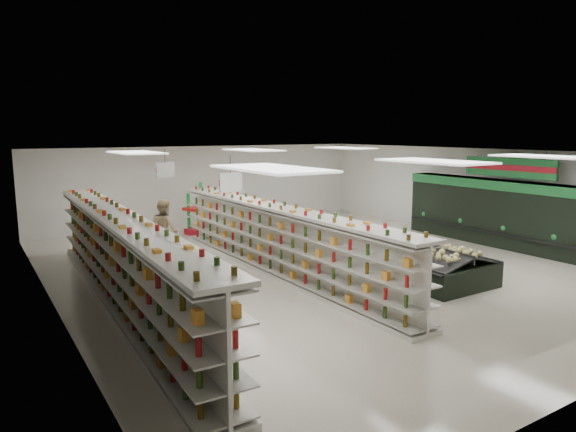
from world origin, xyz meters
TOP-DOWN VIEW (x-y plane):
  - floor at (0.00, 0.00)m, footprint 16.00×16.00m
  - ceiling at (0.00, 0.00)m, footprint 14.00×16.00m
  - wall_back at (0.00, 8.00)m, footprint 14.00×0.02m
  - wall_left at (-7.00, 0.00)m, footprint 0.02×16.00m
  - wall_right at (7.00, 0.00)m, footprint 0.02×16.00m
  - produce_wall_case at (6.53, -1.50)m, footprint 0.93×8.00m
  - aisle_sign_near at (-3.80, -2.00)m, footprint 0.52×0.06m
  - aisle_sign_far at (-3.80, 2.00)m, footprint 0.52×0.06m
  - hortifruti_banner at (6.25, -1.50)m, footprint 0.12×3.20m
  - gondola_left at (-5.71, -0.50)m, footprint 1.29×11.53m
  - gondola_center at (-1.50, -0.06)m, footprint 0.86×10.58m
  - produce_island at (1.47, -1.01)m, footprint 2.23×6.15m
  - soda_endcap at (-0.91, 6.16)m, footprint 1.65×1.37m
  - shopper_main at (-1.00, -1.75)m, footprint 0.69×0.49m
  - shopper_background at (-3.54, 3.03)m, footprint 0.64×0.94m

SIDE VIEW (x-z plane):
  - floor at x=0.00m, z-range 0.00..0.00m
  - produce_island at x=1.47m, z-range -0.04..0.88m
  - gondola_center at x=-1.50m, z-range -0.07..1.76m
  - soda_endcap at x=-0.91m, z-range -0.03..1.77m
  - shopper_main at x=-1.00m, z-range 0.00..1.77m
  - shopper_background at x=-3.54m, z-range 0.00..1.83m
  - gondola_left at x=-5.71m, z-range -0.08..1.91m
  - produce_wall_case at x=6.53m, z-range 0.14..2.34m
  - wall_back at x=0.00m, z-range 0.00..3.20m
  - wall_left at x=-7.00m, z-range 0.00..3.20m
  - wall_right at x=7.00m, z-range 0.00..3.20m
  - hortifruti_banner at x=6.25m, z-range 2.18..3.13m
  - aisle_sign_near at x=-3.80m, z-range 2.38..3.13m
  - aisle_sign_far at x=-3.80m, z-range 2.38..3.13m
  - ceiling at x=0.00m, z-range 3.19..3.21m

